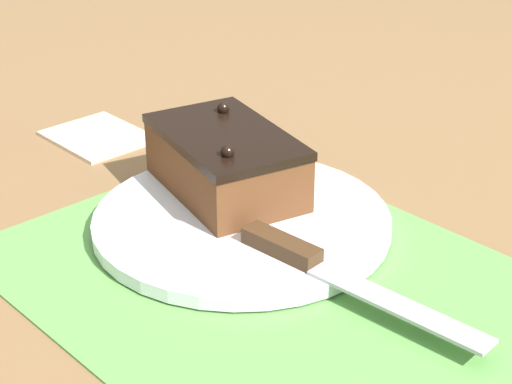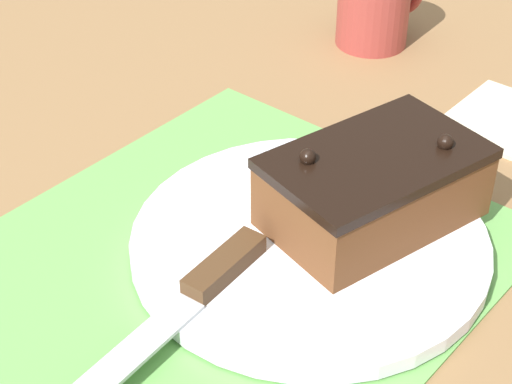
% 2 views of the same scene
% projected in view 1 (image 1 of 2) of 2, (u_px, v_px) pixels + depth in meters
% --- Properties ---
extents(ground_plane, '(3.00, 3.00, 0.00)m').
position_uv_depth(ground_plane, '(280.00, 286.00, 0.68)').
color(ground_plane, olive).
extents(placemat_woven, '(0.46, 0.34, 0.00)m').
position_uv_depth(placemat_woven, '(280.00, 284.00, 0.68)').
color(placemat_woven, '#609E4C').
rests_on(placemat_woven, ground_plane).
extents(cake_plate, '(0.26, 0.26, 0.01)m').
position_uv_depth(cake_plate, '(242.00, 221.00, 0.75)').
color(cake_plate, white).
rests_on(cake_plate, placemat_woven).
extents(chocolate_cake, '(0.17, 0.13, 0.07)m').
position_uv_depth(chocolate_cake, '(226.00, 161.00, 0.78)').
color(chocolate_cake, brown).
rests_on(chocolate_cake, cake_plate).
extents(serving_knife, '(0.23, 0.04, 0.01)m').
position_uv_depth(serving_knife, '(318.00, 264.00, 0.67)').
color(serving_knife, '#472D19').
rests_on(serving_knife, cake_plate).
extents(folded_napkin, '(0.11, 0.09, 0.01)m').
position_uv_depth(folded_napkin, '(98.00, 135.00, 0.94)').
color(folded_napkin, beige).
rests_on(folded_napkin, ground_plane).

